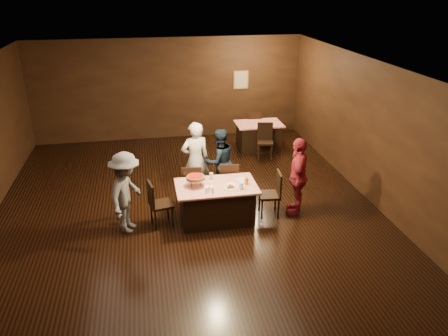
# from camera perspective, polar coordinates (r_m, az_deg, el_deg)

# --- Properties ---
(room) EXTENTS (10.00, 10.04, 3.02)m
(room) POSITION_cam_1_polar(r_m,az_deg,el_deg) (8.34, -5.05, 6.79)
(room) COLOR black
(room) RESTS_ON ground
(main_table) EXTENTS (1.60, 1.00, 0.77)m
(main_table) POSITION_cam_1_polar(r_m,az_deg,el_deg) (8.80, -1.00, -4.54)
(main_table) COLOR #B5190C
(main_table) RESTS_ON ground
(back_table) EXTENTS (1.30, 0.90, 0.77)m
(back_table) POSITION_cam_1_polar(r_m,az_deg,el_deg) (12.57, 4.52, 4.18)
(back_table) COLOR red
(back_table) RESTS_ON ground
(chair_far_left) EXTENTS (0.47, 0.47, 0.95)m
(chair_far_left) POSITION_cam_1_polar(r_m,az_deg,el_deg) (9.38, -4.19, -2.14)
(chair_far_left) COLOR black
(chair_far_left) RESTS_ON ground
(chair_far_right) EXTENTS (0.48, 0.48, 0.95)m
(chair_far_right) POSITION_cam_1_polar(r_m,az_deg,el_deg) (9.49, 0.61, -1.76)
(chair_far_right) COLOR black
(chair_far_right) RESTS_ON ground
(chair_end_left) EXTENTS (0.50, 0.50, 0.95)m
(chair_end_left) POSITION_cam_1_polar(r_m,az_deg,el_deg) (8.67, -8.22, -4.60)
(chair_end_left) COLOR black
(chair_end_left) RESTS_ON ground
(chair_end_right) EXTENTS (0.46, 0.46, 0.95)m
(chair_end_right) POSITION_cam_1_polar(r_m,az_deg,el_deg) (8.99, 5.93, -3.40)
(chair_end_right) COLOR black
(chair_end_right) RESTS_ON ground
(chair_back_near) EXTENTS (0.50, 0.50, 0.95)m
(chair_back_near) POSITION_cam_1_polar(r_m,az_deg,el_deg) (11.90, 5.40, 3.49)
(chair_back_near) COLOR black
(chair_back_near) RESTS_ON ground
(chair_back_far) EXTENTS (0.46, 0.46, 0.95)m
(chair_back_far) POSITION_cam_1_polar(r_m,az_deg,el_deg) (13.09, 3.86, 5.40)
(chair_back_far) COLOR black
(chair_back_far) RESTS_ON ground
(diner_white_jacket) EXTENTS (0.69, 0.52, 1.73)m
(diner_white_jacket) POSITION_cam_1_polar(r_m,az_deg,el_deg) (9.60, -3.76, 1.05)
(diner_white_jacket) COLOR silver
(diner_white_jacket) RESTS_ON ground
(diner_navy_hoodie) EXTENTS (0.88, 0.78, 1.53)m
(diner_navy_hoodie) POSITION_cam_1_polar(r_m,az_deg,el_deg) (9.77, -0.60, 0.85)
(diner_navy_hoodie) COLOR black
(diner_navy_hoodie) RESTS_ON ground
(diner_grey_knit) EXTENTS (0.95, 1.19, 1.62)m
(diner_grey_knit) POSITION_cam_1_polar(r_m,az_deg,el_deg) (8.46, -12.65, -3.17)
(diner_grey_knit) COLOR #5E5D62
(diner_grey_knit) RESTS_ON ground
(diner_red_shirt) EXTENTS (0.74, 1.05, 1.65)m
(diner_red_shirt) POSITION_cam_1_polar(r_m,az_deg,el_deg) (9.02, 9.64, -1.05)
(diner_red_shirt) COLOR maroon
(diner_red_shirt) RESTS_ON ground
(pizza_stand) EXTENTS (0.38, 0.38, 0.22)m
(pizza_stand) POSITION_cam_1_polar(r_m,az_deg,el_deg) (8.55, -3.73, -1.26)
(pizza_stand) COLOR black
(pizza_stand) RESTS_ON main_table
(plate_with_slice) EXTENTS (0.25, 0.25, 0.06)m
(plate_with_slice) POSITION_cam_1_polar(r_m,az_deg,el_deg) (8.50, 0.85, -2.51)
(plate_with_slice) COLOR white
(plate_with_slice) RESTS_ON main_table
(plate_empty) EXTENTS (0.25, 0.25, 0.01)m
(plate_empty) POSITION_cam_1_polar(r_m,az_deg,el_deg) (8.86, 2.33, -1.54)
(plate_empty) COLOR white
(plate_empty) RESTS_ON main_table
(glass_front_right) EXTENTS (0.08, 0.08, 0.14)m
(glass_front_right) POSITION_cam_1_polar(r_m,az_deg,el_deg) (8.46, 2.27, -2.33)
(glass_front_right) COLOR silver
(glass_front_right) RESTS_ON main_table
(glass_amber) EXTENTS (0.08, 0.08, 0.14)m
(glass_amber) POSITION_cam_1_polar(r_m,az_deg,el_deg) (8.66, 2.95, -1.69)
(glass_amber) COLOR #BF7F26
(glass_amber) RESTS_ON main_table
(glass_back) EXTENTS (0.08, 0.08, 0.14)m
(glass_back) POSITION_cam_1_polar(r_m,az_deg,el_deg) (8.86, -1.67, -1.07)
(glass_back) COLOR silver
(glass_back) RESTS_ON main_table
(condiments) EXTENTS (0.17, 0.10, 0.09)m
(condiments) POSITION_cam_1_polar(r_m,az_deg,el_deg) (8.33, -1.92, -2.91)
(condiments) COLOR silver
(condiments) RESTS_ON main_table
(napkin_center) EXTENTS (0.19, 0.19, 0.01)m
(napkin_center) POSITION_cam_1_polar(r_m,az_deg,el_deg) (8.68, 0.93, -2.11)
(napkin_center) COLOR white
(napkin_center) RESTS_ON main_table
(napkin_left) EXTENTS (0.21, 0.21, 0.01)m
(napkin_left) POSITION_cam_1_polar(r_m,az_deg,el_deg) (8.56, -1.96, -2.49)
(napkin_left) COLOR white
(napkin_left) RESTS_ON main_table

